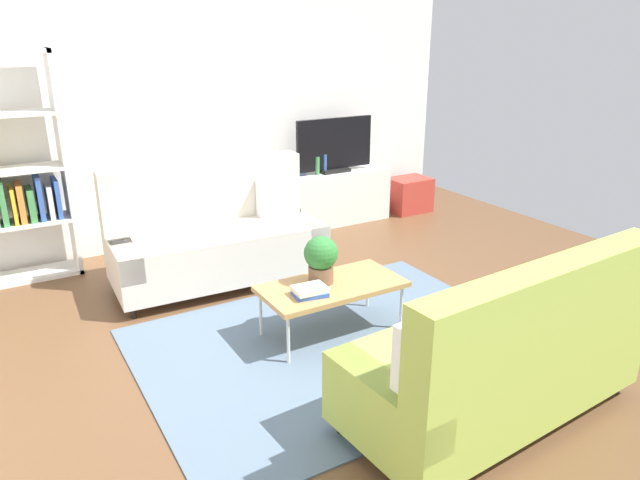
# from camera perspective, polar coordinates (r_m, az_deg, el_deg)

# --- Properties ---
(ground_plane) EXTENTS (7.68, 7.68, 0.00)m
(ground_plane) POSITION_cam_1_polar(r_m,az_deg,el_deg) (4.58, 0.69, -9.65)
(ground_plane) COLOR brown
(wall_far) EXTENTS (6.40, 0.12, 2.90)m
(wall_far) POSITION_cam_1_polar(r_m,az_deg,el_deg) (6.59, -12.24, 12.42)
(wall_far) COLOR white
(wall_far) RESTS_ON ground_plane
(area_rug) EXTENTS (2.90, 2.20, 0.01)m
(area_rug) POSITION_cam_1_polar(r_m,az_deg,el_deg) (4.49, 1.93, -10.16)
(area_rug) COLOR slate
(area_rug) RESTS_ON ground_plane
(couch_beige) EXTENTS (1.93, 0.92, 1.10)m
(couch_beige) POSITION_cam_1_polar(r_m,az_deg,el_deg) (5.51, -10.02, 0.35)
(couch_beige) COLOR beige
(couch_beige) RESTS_ON ground_plane
(couch_green) EXTENTS (1.95, 0.96, 1.10)m
(couch_green) POSITION_cam_1_polar(r_m,az_deg,el_deg) (3.67, 17.12, -10.72)
(couch_green) COLOR #A3BC4C
(couch_green) RESTS_ON ground_plane
(coffee_table) EXTENTS (1.10, 0.56, 0.42)m
(coffee_table) POSITION_cam_1_polar(r_m,az_deg,el_deg) (4.49, 1.17, -4.62)
(coffee_table) COLOR #B7844C
(coffee_table) RESTS_ON ground_plane
(tv_console) EXTENTS (1.40, 0.44, 0.64)m
(tv_console) POSITION_cam_1_polar(r_m,az_deg,el_deg) (7.16, 1.28, 4.20)
(tv_console) COLOR silver
(tv_console) RESTS_ON ground_plane
(tv) EXTENTS (1.00, 0.20, 0.64)m
(tv) POSITION_cam_1_polar(r_m,az_deg,el_deg) (7.00, 1.41, 9.15)
(tv) COLOR black
(tv) RESTS_ON tv_console
(storage_trunk) EXTENTS (0.52, 0.40, 0.44)m
(storage_trunk) POSITION_cam_1_polar(r_m,az_deg,el_deg) (7.73, 8.65, 4.38)
(storage_trunk) COLOR #B2382D
(storage_trunk) RESTS_ON ground_plane
(potted_plant) EXTENTS (0.26, 0.26, 0.37)m
(potted_plant) POSITION_cam_1_polar(r_m,az_deg,el_deg) (4.43, 0.09, -1.75)
(potted_plant) COLOR brown
(potted_plant) RESTS_ON coffee_table
(table_book_0) EXTENTS (0.27, 0.22, 0.03)m
(table_book_0) POSITION_cam_1_polar(r_m,az_deg,el_deg) (4.29, -0.99, -5.20)
(table_book_0) COLOR #3359B2
(table_book_0) RESTS_ON coffee_table
(table_book_1) EXTENTS (0.25, 0.19, 0.04)m
(table_book_1) POSITION_cam_1_polar(r_m,az_deg,el_deg) (4.28, -0.99, -4.79)
(table_book_1) COLOR silver
(table_book_1) RESTS_ON table_book_0
(vase_0) EXTENTS (0.10, 0.10, 0.18)m
(vase_0) POSITION_cam_1_polar(r_m,az_deg,el_deg) (6.83, -3.09, 6.96)
(vase_0) COLOR silver
(vase_0) RESTS_ON tv_console
(vase_1) EXTENTS (0.11, 0.11, 0.14)m
(vase_1) POSITION_cam_1_polar(r_m,az_deg,el_deg) (6.91, -1.89, 6.92)
(vase_1) COLOR #4C72B2
(vase_1) RESTS_ON tv_console
(bottle_0) EXTENTS (0.05, 0.05, 0.21)m
(bottle_0) POSITION_cam_1_polar(r_m,az_deg,el_deg) (6.90, -0.26, 7.25)
(bottle_0) COLOR #3F8C4C
(bottle_0) RESTS_ON tv_console
(bottle_1) EXTENTS (0.04, 0.04, 0.23)m
(bottle_1) POSITION_cam_1_polar(r_m,az_deg,el_deg) (6.95, 0.48, 7.41)
(bottle_1) COLOR #3359B2
(bottle_1) RESTS_ON tv_console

